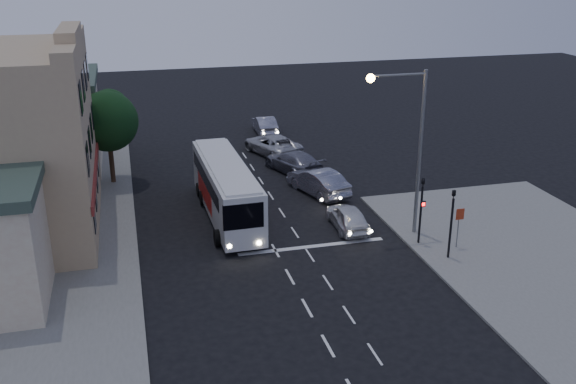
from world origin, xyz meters
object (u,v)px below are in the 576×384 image
object	(u,v)px
car_sedan_a	(318,182)
traffic_signal_side	(452,216)
car_sedan_b	(294,162)
regulatory_sign	(459,221)
traffic_signal_main	(422,203)
car_sedan_c	(272,144)
tour_bus	(226,188)
streetlight	(410,135)
car_extra	(265,125)
street_tree	(107,118)
car_suv	(348,217)

from	to	relation	value
car_sedan_a	traffic_signal_side	xyz separation A→B (m)	(3.65, -10.75, 1.59)
car_sedan_a	car_sedan_b	size ratio (longest dim) A/B	0.95
car_sedan_a	regulatory_sign	size ratio (longest dim) A/B	2.30
traffic_signal_main	car_sedan_c	bearing A→B (deg)	101.91
tour_bus	streetlight	size ratio (longest dim) A/B	1.22
car_sedan_a	car_sedan_b	xyz separation A→B (m)	(-0.40, 4.62, -0.06)
car_sedan_c	car_sedan_a	bearing A→B (deg)	75.46
traffic_signal_side	streetlight	bearing A→B (deg)	105.70
car_sedan_a	traffic_signal_main	distance (m)	9.39
car_extra	regulatory_sign	distance (m)	25.68
streetlight	street_tree	bearing A→B (deg)	140.49
tour_bus	street_tree	size ratio (longest dim) A/B	1.77
car_extra	car_sedan_a	bearing A→B (deg)	92.05
tour_bus	traffic_signal_main	size ratio (longest dim) A/B	2.68
regulatory_sign	traffic_signal_main	bearing A→B (deg)	149.16
car_suv	streetlight	distance (m)	5.93
car_sedan_c	car_suv	bearing A→B (deg)	73.42
car_extra	regulatory_sign	world-z (taller)	regulatory_sign
traffic_signal_main	street_tree	xyz separation A→B (m)	(-15.81, 14.25, 2.08)
car_sedan_a	car_sedan_b	world-z (taller)	car_sedan_a
streetlight	street_tree	world-z (taller)	streetlight
traffic_signal_main	street_tree	distance (m)	21.38
car_sedan_c	traffic_signal_side	size ratio (longest dim) A/B	1.36
car_suv	traffic_signal_main	distance (m)	4.57
car_sedan_a	regulatory_sign	world-z (taller)	regulatory_sign
car_sedan_a	streetlight	size ratio (longest dim) A/B	0.56
car_suv	traffic_signal_side	world-z (taller)	traffic_signal_side
tour_bus	car_sedan_c	world-z (taller)	tour_bus
car_sedan_b	regulatory_sign	distance (m)	15.29
car_sedan_b	streetlight	distance (m)	13.32
tour_bus	street_tree	xyz separation A→B (m)	(-6.50, 7.84, 2.68)
car_sedan_b	street_tree	size ratio (longest dim) A/B	0.86
car_suv	car_sedan_c	xyz separation A→B (m)	(-0.85, 15.03, 0.08)
car_sedan_c	regulatory_sign	size ratio (longest dim) A/B	2.53
car_sedan_c	regulatory_sign	world-z (taller)	regulatory_sign
car_suv	car_sedan_b	xyz separation A→B (m)	(-0.39, 10.37, 0.08)
car_sedan_a	street_tree	world-z (taller)	street_tree
car_sedan_b	car_sedan_c	bearing A→B (deg)	-103.04
car_extra	streetlight	size ratio (longest dim) A/B	0.50
car_suv	street_tree	size ratio (longest dim) A/B	0.66
car_sedan_b	streetlight	world-z (taller)	streetlight
tour_bus	car_suv	bearing A→B (deg)	-29.53
traffic_signal_main	regulatory_sign	size ratio (longest dim) A/B	1.86
regulatory_sign	street_tree	bearing A→B (deg)	138.92
car_suv	traffic_signal_main	size ratio (longest dim) A/B	1.00
car_suv	traffic_signal_side	xyz separation A→B (m)	(3.66, -5.00, 1.72)
car_extra	traffic_signal_side	xyz separation A→B (m)	(3.75, -26.18, 1.67)
tour_bus	car_sedan_b	bearing A→B (deg)	48.13
car_sedan_a	car_extra	xyz separation A→B (m)	(-0.10, 15.43, -0.09)
car_sedan_c	car_extra	world-z (taller)	car_sedan_c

